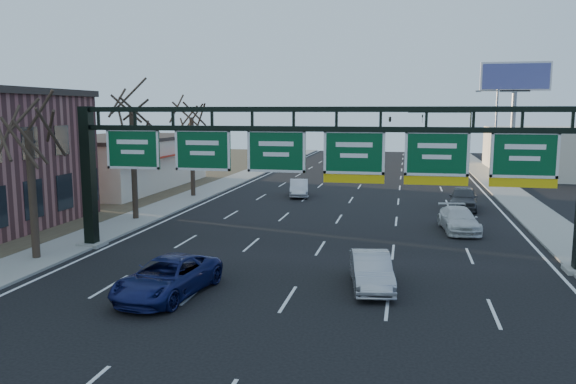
% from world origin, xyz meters
% --- Properties ---
extents(ground, '(160.00, 160.00, 0.00)m').
position_xyz_m(ground, '(0.00, 0.00, 0.00)').
color(ground, black).
rests_on(ground, ground).
extents(sidewalk_left, '(3.00, 120.00, 0.12)m').
position_xyz_m(sidewalk_left, '(-12.80, 20.00, 0.06)').
color(sidewalk_left, gray).
rests_on(sidewalk_left, ground).
extents(sidewalk_right, '(3.00, 120.00, 0.12)m').
position_xyz_m(sidewalk_right, '(12.80, 20.00, 0.06)').
color(sidewalk_right, gray).
rests_on(sidewalk_right, ground).
extents(dirt_strip_left, '(21.00, 120.00, 0.06)m').
position_xyz_m(dirt_strip_left, '(-25.00, 20.00, 0.03)').
color(dirt_strip_left, '#473D2B').
rests_on(dirt_strip_left, ground).
extents(lane_markings, '(21.60, 120.00, 0.01)m').
position_xyz_m(lane_markings, '(0.00, 20.00, 0.01)').
color(lane_markings, white).
rests_on(lane_markings, ground).
extents(sign_gantry, '(24.60, 1.20, 7.20)m').
position_xyz_m(sign_gantry, '(0.16, 8.00, 4.63)').
color(sign_gantry, black).
rests_on(sign_gantry, ground).
extents(cream_strip, '(10.90, 18.40, 4.70)m').
position_xyz_m(cream_strip, '(-21.48, 29.00, 2.36)').
color(cream_strip, beige).
rests_on(cream_strip, ground).
extents(building_right_distant, '(12.00, 20.00, 5.00)m').
position_xyz_m(building_right_distant, '(20.00, 50.00, 2.50)').
color(building_right_distant, beige).
rests_on(building_right_distant, ground).
extents(tree_gantry, '(3.60, 3.60, 8.48)m').
position_xyz_m(tree_gantry, '(-12.80, 5.00, 7.11)').
color(tree_gantry, '#32251B').
rests_on(tree_gantry, sidewalk_left).
extents(tree_mid, '(3.60, 3.60, 9.24)m').
position_xyz_m(tree_mid, '(-12.80, 15.00, 7.85)').
color(tree_mid, '#32251B').
rests_on(tree_mid, sidewalk_left).
extents(tree_far, '(3.60, 3.60, 8.86)m').
position_xyz_m(tree_far, '(-12.80, 25.00, 7.48)').
color(tree_far, '#32251B').
rests_on(tree_far, sidewalk_left).
extents(streetlight_far, '(2.15, 0.22, 9.00)m').
position_xyz_m(streetlight_far, '(12.47, 40.00, 5.08)').
color(streetlight_far, slate).
rests_on(streetlight_far, sidewalk_right).
extents(billboard_right, '(7.00, 0.50, 12.00)m').
position_xyz_m(billboard_right, '(15.00, 44.98, 9.06)').
color(billboard_right, slate).
rests_on(billboard_right, ground).
extents(traffic_signal_mast, '(10.16, 0.54, 7.00)m').
position_xyz_m(traffic_signal_mast, '(5.69, 55.00, 5.50)').
color(traffic_signal_mast, black).
rests_on(traffic_signal_mast, ground).
extents(car_blue_suv, '(3.09, 5.47, 1.44)m').
position_xyz_m(car_blue_suv, '(-4.57, 1.46, 0.72)').
color(car_blue_suv, '#121950').
rests_on(car_blue_suv, ground).
extents(car_silver_sedan, '(2.14, 4.43, 1.40)m').
position_xyz_m(car_silver_sedan, '(2.95, 4.00, 0.70)').
color(car_silver_sedan, '#9FA0A4').
rests_on(car_silver_sedan, ground).
extents(car_white_wagon, '(2.45, 4.90, 1.37)m').
position_xyz_m(car_white_wagon, '(7.28, 15.77, 0.68)').
color(car_white_wagon, silver).
rests_on(car_white_wagon, ground).
extents(car_grey_far, '(2.38, 4.92, 1.62)m').
position_xyz_m(car_grey_far, '(8.25, 23.45, 0.81)').
color(car_grey_far, '#393B3E').
rests_on(car_grey_far, ground).
extents(car_silver_distant, '(2.16, 4.34, 1.37)m').
position_xyz_m(car_silver_distant, '(-4.39, 27.11, 0.68)').
color(car_silver_distant, '#BABABF').
rests_on(car_silver_distant, ground).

